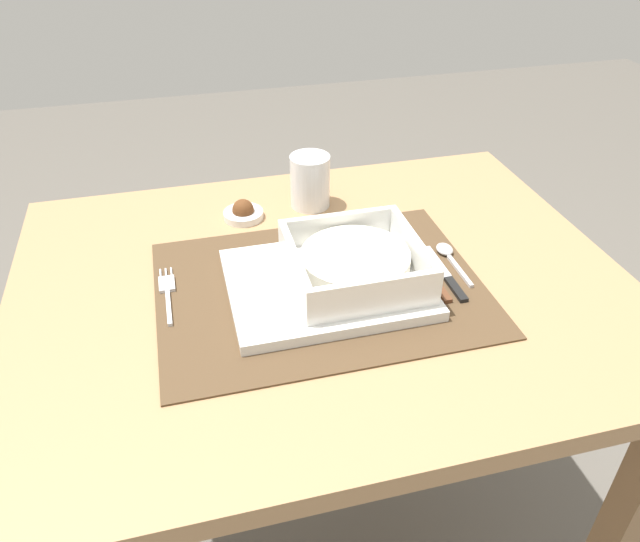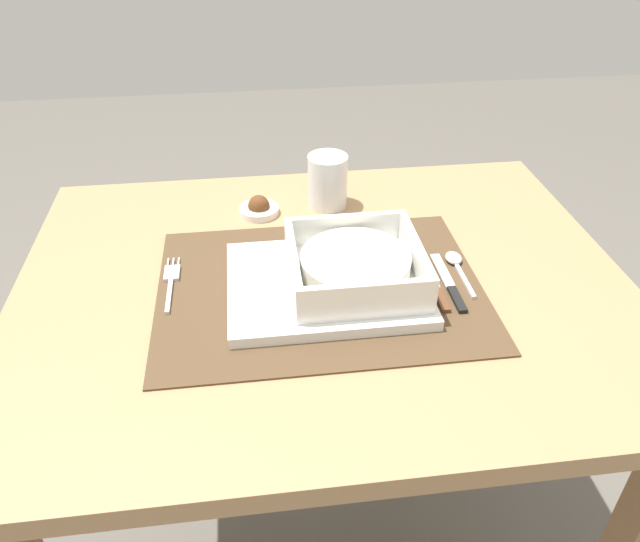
% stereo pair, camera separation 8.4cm
% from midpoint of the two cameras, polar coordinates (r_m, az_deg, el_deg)
% --- Properties ---
extents(dining_table, '(0.88, 0.69, 0.73)m').
position_cam_midpoint_polar(dining_table, '(0.95, -2.41, -6.56)').
color(dining_table, '#A37A51').
rests_on(dining_table, ground).
extents(placemat, '(0.45, 0.34, 0.00)m').
position_cam_midpoint_polar(placemat, '(0.85, -2.81, -1.66)').
color(placemat, '#4C3823').
rests_on(placemat, dining_table).
extents(serving_plate, '(0.27, 0.22, 0.02)m').
position_cam_midpoint_polar(serving_plate, '(0.85, -1.97, -1.26)').
color(serving_plate, white).
rests_on(serving_plate, placemat).
extents(porridge_bowl, '(0.18, 0.18, 0.05)m').
position_cam_midpoint_polar(porridge_bowl, '(0.83, 0.44, 0.56)').
color(porridge_bowl, white).
rests_on(porridge_bowl, serving_plate).
extents(fork, '(0.02, 0.13, 0.00)m').
position_cam_midpoint_polar(fork, '(0.88, -16.84, -1.88)').
color(fork, silver).
rests_on(fork, placemat).
extents(spoon, '(0.02, 0.11, 0.01)m').
position_cam_midpoint_polar(spoon, '(0.92, 9.40, 1.56)').
color(spoon, silver).
rests_on(spoon, placemat).
extents(butter_knife, '(0.01, 0.14, 0.01)m').
position_cam_midpoint_polar(butter_knife, '(0.88, 9.17, -0.58)').
color(butter_knife, black).
rests_on(butter_knife, placemat).
extents(bread_knife, '(0.01, 0.14, 0.01)m').
position_cam_midpoint_polar(bread_knife, '(0.87, 7.76, -0.66)').
color(bread_knife, '#59331E').
rests_on(bread_knife, placemat).
extents(drinking_glass, '(0.07, 0.07, 0.09)m').
position_cam_midpoint_polar(drinking_glass, '(1.04, -3.27, 8.18)').
color(drinking_glass, white).
rests_on(drinking_glass, dining_table).
extents(condiment_saucer, '(0.07, 0.07, 0.04)m').
position_cam_midpoint_polar(condiment_saucer, '(1.03, -9.56, 5.39)').
color(condiment_saucer, white).
rests_on(condiment_saucer, dining_table).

